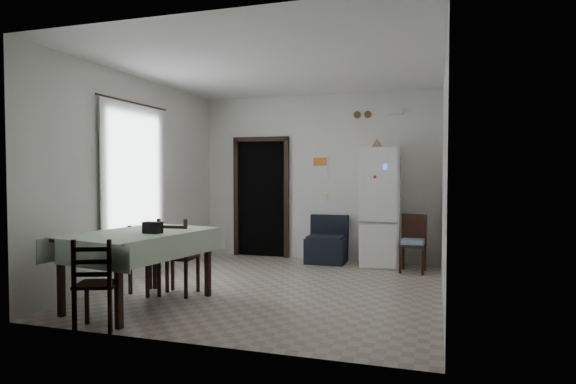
% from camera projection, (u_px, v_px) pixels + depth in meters
% --- Properties ---
extents(ground, '(4.50, 4.50, 0.00)m').
position_uv_depth(ground, '(277.00, 287.00, 6.39)').
color(ground, '#AFA18F').
rests_on(ground, ground).
extents(ceiling, '(4.20, 4.50, 0.02)m').
position_uv_depth(ceiling, '(277.00, 67.00, 6.28)').
color(ceiling, white).
rests_on(ceiling, ground).
extents(wall_back, '(4.20, 0.02, 2.90)m').
position_uv_depth(wall_back, '(318.00, 177.00, 8.48)').
color(wall_back, silver).
rests_on(wall_back, ground).
extents(wall_front, '(4.20, 0.02, 2.90)m').
position_uv_depth(wall_front, '(194.00, 180.00, 4.19)').
color(wall_front, silver).
rests_on(wall_front, ground).
extents(wall_left, '(0.02, 4.50, 2.90)m').
position_uv_depth(wall_left, '(140.00, 178.00, 6.96)').
color(wall_left, silver).
rests_on(wall_left, ground).
extents(wall_right, '(0.02, 4.50, 2.90)m').
position_uv_depth(wall_right, '(444.00, 179.00, 5.71)').
color(wall_right, silver).
rests_on(wall_right, ground).
extents(doorway, '(1.06, 0.52, 2.22)m').
position_uv_depth(doorway, '(266.00, 198.00, 9.00)').
color(doorway, black).
rests_on(doorway, ground).
extents(window_recess, '(0.10, 1.20, 1.60)m').
position_uv_depth(window_recess, '(128.00, 171.00, 6.78)').
color(window_recess, silver).
rests_on(window_recess, ground).
extents(curtain, '(0.02, 1.45, 1.85)m').
position_uv_depth(curtain, '(135.00, 171.00, 6.75)').
color(curtain, white).
rests_on(curtain, ground).
extents(curtain_rod, '(0.02, 1.60, 0.02)m').
position_uv_depth(curtain_rod, '(135.00, 103.00, 6.71)').
color(curtain_rod, black).
rests_on(curtain_rod, ground).
extents(calendar, '(0.28, 0.02, 0.40)m').
position_uv_depth(calendar, '(320.00, 167.00, 8.45)').
color(calendar, white).
rests_on(calendar, ground).
extents(calendar_image, '(0.24, 0.01, 0.14)m').
position_uv_depth(calendar_image, '(320.00, 162.00, 8.44)').
color(calendar_image, orange).
rests_on(calendar_image, ground).
extents(light_switch, '(0.08, 0.02, 0.12)m').
position_uv_depth(light_switch, '(326.00, 197.00, 8.44)').
color(light_switch, beige).
rests_on(light_switch, ground).
extents(vent_left, '(0.12, 0.03, 0.12)m').
position_uv_depth(vent_left, '(357.00, 115.00, 8.22)').
color(vent_left, brown).
rests_on(vent_left, ground).
extents(vent_right, '(0.12, 0.03, 0.12)m').
position_uv_depth(vent_right, '(368.00, 114.00, 8.17)').
color(vent_right, brown).
rests_on(vent_right, ground).
extents(emergency_light, '(0.25, 0.07, 0.09)m').
position_uv_depth(emergency_light, '(396.00, 111.00, 8.00)').
color(emergency_light, white).
rests_on(emergency_light, ground).
extents(fridge, '(0.65, 0.65, 1.93)m').
position_uv_depth(fridge, '(381.00, 207.00, 7.86)').
color(fridge, white).
rests_on(fridge, ground).
extents(tan_cone, '(0.21, 0.21, 0.16)m').
position_uv_depth(tan_cone, '(377.00, 143.00, 7.81)').
color(tan_cone, tan).
rests_on(tan_cone, fridge).
extents(navy_seat, '(0.66, 0.64, 0.79)m').
position_uv_depth(navy_seat, '(326.00, 239.00, 8.15)').
color(navy_seat, black).
rests_on(navy_seat, ground).
extents(corner_chair, '(0.40, 0.40, 0.88)m').
position_uv_depth(corner_chair, '(413.00, 244.00, 7.34)').
color(corner_chair, black).
rests_on(corner_chair, ground).
extents(dining_table, '(1.34, 1.79, 0.85)m').
position_uv_depth(dining_table, '(140.00, 269.00, 5.48)').
color(dining_table, '#B1C4A8').
rests_on(dining_table, ground).
extents(black_bag, '(0.20, 0.12, 0.13)m').
position_uv_depth(black_bag, '(153.00, 228.00, 5.34)').
color(black_bag, black).
rests_on(black_bag, dining_table).
extents(dining_chair_far_left, '(0.46, 0.46, 0.86)m').
position_uv_depth(dining_chair_far_left, '(149.00, 259.00, 6.05)').
color(dining_chair_far_left, black).
rests_on(dining_chair_far_left, ground).
extents(dining_chair_far_right, '(0.44, 0.44, 0.96)m').
position_uv_depth(dining_chair_far_right, '(179.00, 256.00, 6.00)').
color(dining_chair_far_right, black).
rests_on(dining_chair_far_right, ground).
extents(dining_chair_near_head, '(0.49, 0.49, 0.89)m').
position_uv_depth(dining_chair_near_head, '(98.00, 283.00, 4.67)').
color(dining_chair_near_head, black).
rests_on(dining_chair_near_head, ground).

